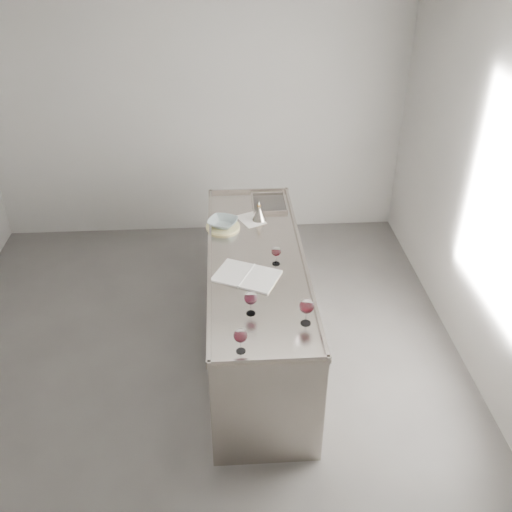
{
  "coord_description": "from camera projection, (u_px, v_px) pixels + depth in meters",
  "views": [
    {
      "loc": [
        0.26,
        -3.48,
        3.35
      ],
      "look_at": [
        0.49,
        0.2,
        1.02
      ],
      "focal_mm": 40.0,
      "sensor_mm": 36.0,
      "label": 1
    }
  ],
  "objects": [
    {
      "name": "wine_glass_left",
      "position": [
        251.0,
        298.0,
        3.82
      ],
      "size": [
        0.09,
        0.09,
        0.18
      ],
      "rotation": [
        0.0,
        0.0,
        0.1
      ],
      "color": "white",
      "rests_on": "counter"
    },
    {
      "name": "trivet",
      "position": [
        223.0,
        227.0,
        4.89
      ],
      "size": [
        0.33,
        0.33,
        0.02
      ],
      "primitive_type": "cylinder",
      "rotation": [
        0.0,
        0.0,
        -0.15
      ],
      "color": "#C8C081",
      "rests_on": "counter"
    },
    {
      "name": "loose_paper_top",
      "position": [
        251.0,
        220.0,
        5.02
      ],
      "size": [
        0.28,
        0.31,
        0.0
      ],
      "primitive_type": "cube",
      "rotation": [
        0.0,
        0.0,
        0.44
      ],
      "color": "white",
      "rests_on": "counter"
    },
    {
      "name": "wine_glass_middle",
      "position": [
        241.0,
        336.0,
        3.5
      ],
      "size": [
        0.09,
        0.09,
        0.17
      ],
      "rotation": [
        0.0,
        0.0,
        -0.23
      ],
      "color": "white",
      "rests_on": "counter"
    },
    {
      "name": "room_shell",
      "position": [
        188.0,
        228.0,
        3.96
      ],
      "size": [
        4.54,
        5.04,
        2.84
      ],
      "color": "#4A4846",
      "rests_on": "ground"
    },
    {
      "name": "wine_glass_small",
      "position": [
        276.0,
        252.0,
        4.36
      ],
      "size": [
        0.08,
        0.08,
        0.15
      ],
      "rotation": [
        0.0,
        0.0,
        0.43
      ],
      "color": "white",
      "rests_on": "counter"
    },
    {
      "name": "ceramic_bowl",
      "position": [
        223.0,
        223.0,
        4.87
      ],
      "size": [
        0.32,
        0.32,
        0.06
      ],
      "primitive_type": "imported",
      "rotation": [
        0.0,
        0.0,
        -0.38
      ],
      "color": "#8DA1A5",
      "rests_on": "trivet"
    },
    {
      "name": "notebook",
      "position": [
        247.0,
        276.0,
        4.27
      ],
      "size": [
        0.55,
        0.49,
        0.02
      ],
      "rotation": [
        0.0,
        0.0,
        -0.44
      ],
      "color": "white",
      "rests_on": "counter"
    },
    {
      "name": "counter",
      "position": [
        257.0,
        305.0,
        4.74
      ],
      "size": [
        0.77,
        2.42,
        0.97
      ],
      "color": "#9F968E",
      "rests_on": "ground"
    },
    {
      "name": "wine_glass_right",
      "position": [
        307.0,
        307.0,
        3.73
      ],
      "size": [
        0.1,
        0.1,
        0.2
      ],
      "rotation": [
        0.0,
        0.0,
        0.12
      ],
      "color": "white",
      "rests_on": "counter"
    },
    {
      "name": "wine_funnel",
      "position": [
        259.0,
        214.0,
        4.99
      ],
      "size": [
        0.13,
        0.13,
        0.19
      ],
      "rotation": [
        0.0,
        0.0,
        0.2
      ],
      "color": "gray",
      "rests_on": "counter"
    }
  ]
}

